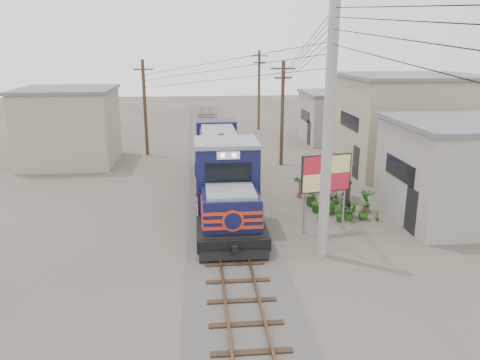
{
  "coord_description": "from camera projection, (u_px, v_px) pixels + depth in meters",
  "views": [
    {
      "loc": [
        -1.31,
        -16.99,
        7.98
      ],
      "look_at": [
        0.59,
        2.89,
        2.2
      ],
      "focal_mm": 35.0,
      "sensor_mm": 36.0,
      "label": 1
    }
  ],
  "objects": [
    {
      "name": "utility_pole_main",
      "position": [
        328.0,
        130.0,
        17.04
      ],
      "size": [
        0.4,
        0.4,
        10.0
      ],
      "color": "#9E9B93",
      "rests_on": "ground"
    },
    {
      "name": "wooden_pole_mid",
      "position": [
        282.0,
        112.0,
        31.36
      ],
      "size": [
        1.6,
        0.24,
        7.0
      ],
      "color": "#4C3826",
      "rests_on": "ground"
    },
    {
      "name": "plant_nursery",
      "position": [
        334.0,
        203.0,
        23.03
      ],
      "size": [
        3.26,
        3.15,
        1.11
      ],
      "color": "#265819",
      "rests_on": "ground"
    },
    {
      "name": "shophouse_left",
      "position": [
        70.0,
        126.0,
        32.25
      ],
      "size": [
        6.3,
        6.3,
        5.2
      ],
      "color": "gray",
      "rests_on": "ground"
    },
    {
      "name": "power_lines",
      "position": [
        216.0,
        53.0,
        24.6
      ],
      "size": [
        9.65,
        19.0,
        3.3
      ],
      "color": "black",
      "rests_on": "ground"
    },
    {
      "name": "market_umbrella",
      "position": [
        331.0,
        156.0,
        24.66
      ],
      "size": [
        3.01,
        3.01,
        2.64
      ],
      "rotation": [
        0.0,
        0.0,
        0.31
      ],
      "color": "black",
      "rests_on": "ground"
    },
    {
      "name": "wooden_pole_far",
      "position": [
        259.0,
        89.0,
        44.71
      ],
      "size": [
        1.6,
        0.24,
        7.5
      ],
      "color": "#4C3826",
      "rests_on": "ground"
    },
    {
      "name": "vendor",
      "position": [
        346.0,
        198.0,
        22.46
      ],
      "size": [
        0.79,
        0.74,
        1.82
      ],
      "primitive_type": "imported",
      "rotation": [
        0.0,
        0.0,
        3.76
      ],
      "color": "black",
      "rests_on": "ground"
    },
    {
      "name": "shophouse_front",
      "position": [
        472.0,
        170.0,
        21.85
      ],
      "size": [
        7.35,
        6.3,
        4.7
      ],
      "color": "gray",
      "rests_on": "ground"
    },
    {
      "name": "ground",
      "position": [
        232.0,
        254.0,
        18.59
      ],
      "size": [
        120.0,
        120.0,
        0.0
      ],
      "primitive_type": "plane",
      "color": "#473F35",
      "rests_on": "ground"
    },
    {
      "name": "shophouse_back",
      "position": [
        340.0,
        116.0,
        40.04
      ],
      "size": [
        6.3,
        6.3,
        4.2
      ],
      "color": "gray",
      "rests_on": "ground"
    },
    {
      "name": "locomotive",
      "position": [
        222.0,
        170.0,
        24.45
      ],
      "size": [
        2.83,
        15.37,
        3.81
      ],
      "color": "black",
      "rests_on": "ground"
    },
    {
      "name": "wooden_pole_left",
      "position": [
        145.0,
        106.0,
        34.32
      ],
      "size": [
        1.6,
        0.24,
        7.0
      ],
      "color": "#4C3826",
      "rests_on": "ground"
    },
    {
      "name": "track",
      "position": [
        219.0,
        179.0,
        28.08
      ],
      "size": [
        1.15,
        70.0,
        0.12
      ],
      "color": "#51331E",
      "rests_on": "ground"
    },
    {
      "name": "shophouse_mid",
      "position": [
        409.0,
        123.0,
        30.34
      ],
      "size": [
        8.4,
        7.35,
        6.2
      ],
      "color": "gray",
      "rests_on": "ground"
    },
    {
      "name": "billboard",
      "position": [
        326.0,
        175.0,
        20.05
      ],
      "size": [
        2.26,
        0.54,
        3.52
      ],
      "rotation": [
        0.0,
        0.0,
        0.19
      ],
      "color": "#99999E",
      "rests_on": "ground"
    },
    {
      "name": "ballast",
      "position": [
        219.0,
        181.0,
        28.13
      ],
      "size": [
        3.6,
        70.0,
        0.16
      ],
      "primitive_type": "cube",
      "color": "#595651",
      "rests_on": "ground"
    }
  ]
}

